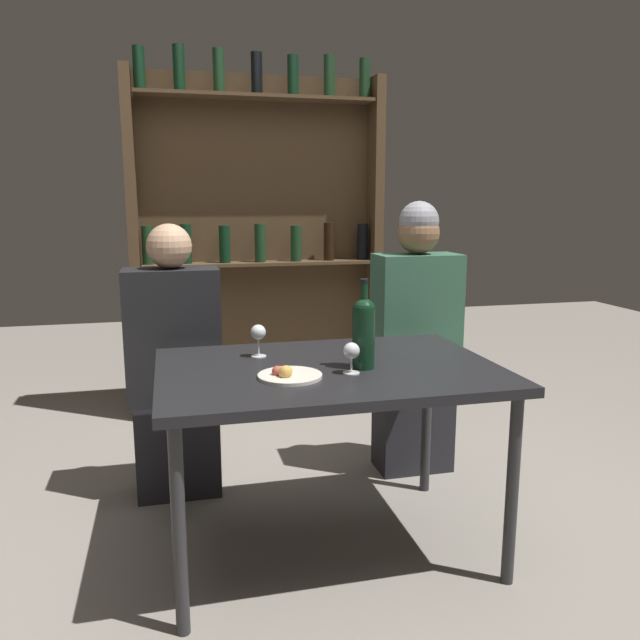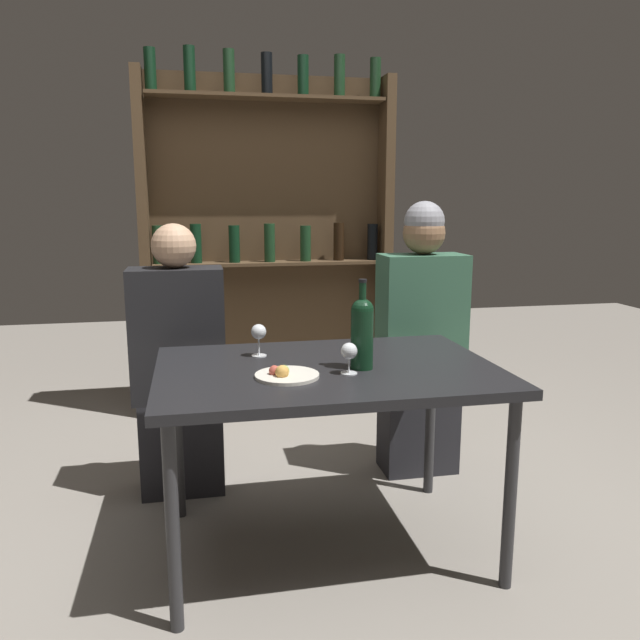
{
  "view_description": "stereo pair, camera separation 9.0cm",
  "coord_description": "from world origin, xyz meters",
  "px_view_note": "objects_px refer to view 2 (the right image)",
  "views": [
    {
      "loc": [
        -0.56,
        -2.17,
        1.34
      ],
      "look_at": [
        0.0,
        0.13,
        0.89
      ],
      "focal_mm": 35.0,
      "sensor_mm": 36.0,
      "label": 1
    },
    {
      "loc": [
        -0.47,
        -2.19,
        1.34
      ],
      "look_at": [
        0.0,
        0.13,
        0.89
      ],
      "focal_mm": 35.0,
      "sensor_mm": 36.0,
      "label": 2
    }
  ],
  "objects_px": {
    "wine_glass_0": "(349,353)",
    "food_plate_0": "(285,374)",
    "wine_glass_1": "(259,333)",
    "seated_person_left": "(179,370)",
    "seated_person_right": "(421,344)",
    "wine_bottle": "(362,330)"
  },
  "relations": [
    {
      "from": "wine_glass_0",
      "to": "food_plate_0",
      "type": "bearing_deg",
      "value": -179.36
    },
    {
      "from": "wine_glass_0",
      "to": "wine_glass_1",
      "type": "bearing_deg",
      "value": 132.0
    },
    {
      "from": "wine_glass_0",
      "to": "seated_person_left",
      "type": "height_order",
      "value": "seated_person_left"
    },
    {
      "from": "seated_person_left",
      "to": "seated_person_right",
      "type": "distance_m",
      "value": 1.16
    },
    {
      "from": "wine_glass_0",
      "to": "seated_person_right",
      "type": "distance_m",
      "value": 0.93
    },
    {
      "from": "seated_person_left",
      "to": "wine_glass_1",
      "type": "bearing_deg",
      "value": -52.55
    },
    {
      "from": "food_plate_0",
      "to": "seated_person_left",
      "type": "xyz_separation_m",
      "value": [
        -0.38,
        0.74,
        -0.16
      ]
    },
    {
      "from": "wine_bottle",
      "to": "wine_glass_0",
      "type": "xyz_separation_m",
      "value": [
        -0.06,
        -0.06,
        -0.07
      ]
    },
    {
      "from": "wine_bottle",
      "to": "wine_glass_1",
      "type": "bearing_deg",
      "value": 143.74
    },
    {
      "from": "wine_glass_0",
      "to": "food_plate_0",
      "type": "height_order",
      "value": "wine_glass_0"
    },
    {
      "from": "wine_glass_1",
      "to": "seated_person_right",
      "type": "relative_size",
      "value": 0.1
    },
    {
      "from": "wine_bottle",
      "to": "food_plate_0",
      "type": "bearing_deg",
      "value": -167.71
    },
    {
      "from": "wine_glass_1",
      "to": "food_plate_0",
      "type": "xyz_separation_m",
      "value": [
        0.06,
        -0.32,
        -0.08
      ]
    },
    {
      "from": "wine_bottle",
      "to": "wine_glass_1",
      "type": "height_order",
      "value": "wine_bottle"
    },
    {
      "from": "food_plate_0",
      "to": "seated_person_right",
      "type": "distance_m",
      "value": 1.08
    },
    {
      "from": "seated_person_left",
      "to": "food_plate_0",
      "type": "bearing_deg",
      "value": -62.85
    },
    {
      "from": "food_plate_0",
      "to": "wine_glass_1",
      "type": "bearing_deg",
      "value": 100.17
    },
    {
      "from": "wine_bottle",
      "to": "seated_person_right",
      "type": "height_order",
      "value": "seated_person_right"
    },
    {
      "from": "wine_bottle",
      "to": "wine_glass_0",
      "type": "height_order",
      "value": "wine_bottle"
    },
    {
      "from": "wine_bottle",
      "to": "wine_glass_0",
      "type": "bearing_deg",
      "value": -136.16
    },
    {
      "from": "seated_person_left",
      "to": "seated_person_right",
      "type": "bearing_deg",
      "value": -0.0
    },
    {
      "from": "seated_person_left",
      "to": "seated_person_right",
      "type": "xyz_separation_m",
      "value": [
        1.16,
        -0.0,
        0.07
      ]
    }
  ]
}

